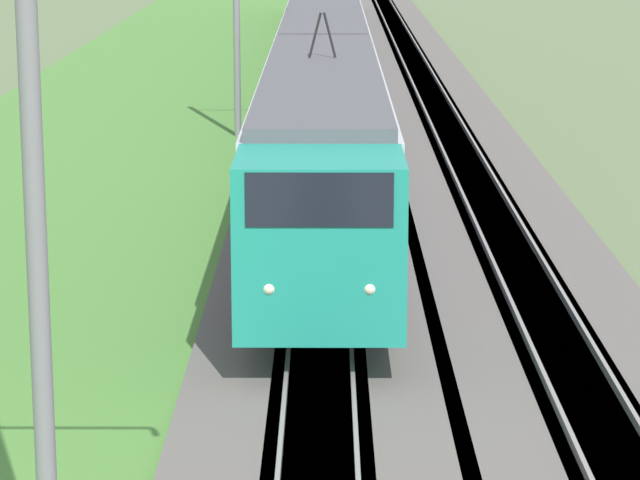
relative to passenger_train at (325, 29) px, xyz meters
name	(u,v)px	position (x,y,z in m)	size (l,w,h in m)	color
ballast_main	(324,104)	(-6.45, 0.00, -2.28)	(240.00, 4.40, 0.30)	#605B56
ballast_adjacent	(433,104)	(-6.45, -4.14, -2.28)	(240.00, 4.40, 0.30)	#605B56
track_main	(324,104)	(-6.45, 0.00, -2.27)	(240.00, 1.57, 0.45)	#4C4238
track_adjacent	(433,104)	(-6.45, -4.14, -2.27)	(240.00, 1.57, 0.45)	#4C4238
grass_verge	(161,106)	(-6.45, 6.23, -2.37)	(240.00, 13.11, 0.12)	#4C8438
passenger_train	(325,29)	(0.00, 0.00, 0.00)	(81.40, 2.87, 5.17)	teal
catenary_mast_near	(43,257)	(-48.72, 2.78, 1.90)	(0.22, 2.56, 8.37)	slate
catenary_mast_mid	(238,13)	(-14.14, 2.78, 1.72)	(0.22, 2.56, 8.03)	slate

